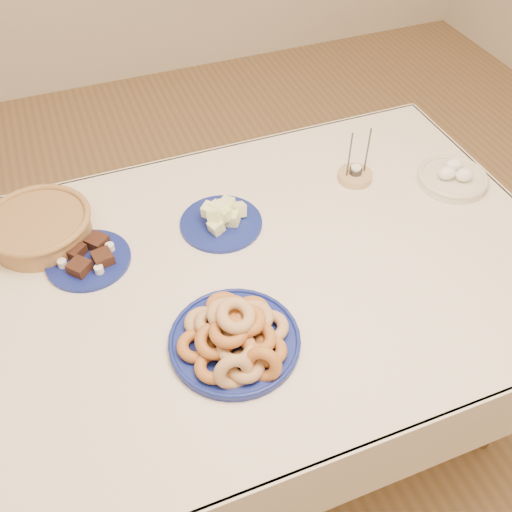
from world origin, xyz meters
name	(u,v)px	position (x,y,z in m)	size (l,w,h in m)	color
ground	(251,409)	(0.00, 0.00, 0.00)	(5.00, 5.00, 0.00)	olive
dining_table	(250,295)	(0.00, 0.00, 0.64)	(1.71, 1.11, 0.75)	brown
donut_platter	(235,336)	(-0.12, -0.22, 0.79)	(0.37, 0.37, 0.14)	navy
melon_plate	(222,218)	(-0.01, 0.19, 0.78)	(0.27, 0.27, 0.08)	navy
brownie_plate	(89,258)	(-0.39, 0.18, 0.76)	(0.29, 0.29, 0.04)	navy
wicker_basket	(39,226)	(-0.50, 0.33, 0.79)	(0.36, 0.36, 0.08)	brown
candle_holder	(355,175)	(0.44, 0.24, 0.77)	(0.11, 0.11, 0.18)	tan
egg_bowl	(453,178)	(0.71, 0.11, 0.77)	(0.27, 0.27, 0.07)	beige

